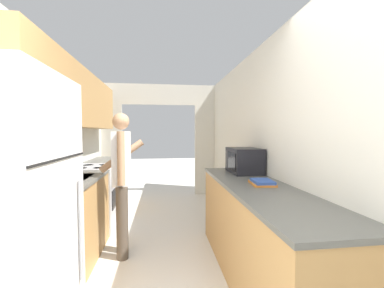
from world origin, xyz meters
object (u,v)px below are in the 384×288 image
Objects in this scene: range_oven at (94,197)px; person at (122,180)px; microwave at (244,160)px; book_stack at (262,182)px.

range_oven is 1.09m from person.
microwave is (1.47, 0.03, 0.20)m from person.
microwave is (2.02, -0.82, 0.61)m from range_oven.
person is at bearing 155.54° from book_stack.
person is 1.55m from book_stack.
book_stack is (1.41, -0.64, 0.07)m from person.
book_stack is at bearing -95.05° from microwave.
range_oven is 2.17× the size of microwave.
book_stack is (-0.06, -0.67, -0.13)m from microwave.
microwave reaches higher than range_oven.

